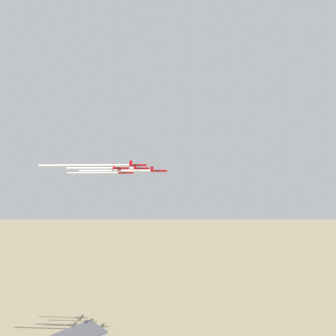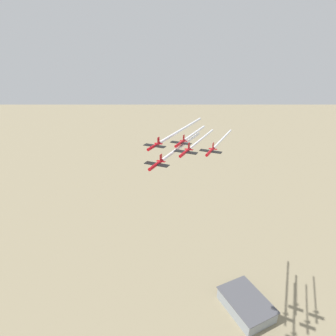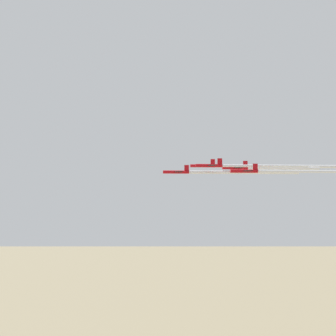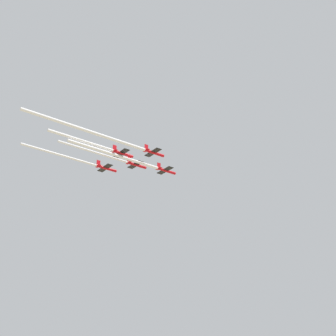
{
  "view_description": "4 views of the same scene",
  "coord_description": "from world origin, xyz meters",
  "px_view_note": "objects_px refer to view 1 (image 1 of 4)",
  "views": [
    {
      "loc": [
        144.28,
        82.24,
        110.82
      ],
      "look_at": [
        31.25,
        -24.33,
        124.16
      ],
      "focal_mm": 28.0,
      "sensor_mm": 36.0,
      "label": 1
    },
    {
      "loc": [
        -46.4,
        4.74,
        157.5
      ],
      "look_at": [
        33.48,
        -32.83,
        121.02
      ],
      "focal_mm": 28.0,
      "sensor_mm": 36.0,
      "label": 2
    },
    {
      "loc": [
        -113.55,
        -126.4,
        114.59
      ],
      "look_at": [
        33.28,
        -25.93,
        124.07
      ],
      "focal_mm": 50.0,
      "sensor_mm": 36.0,
      "label": 3
    },
    {
      "loc": [
        224.81,
        -17.95,
        36.37
      ],
      "look_at": [
        34.65,
        -27.81,
        123.92
      ],
      "focal_mm": 50.0,
      "sensor_mm": 36.0,
      "label": 4
    }
  ],
  "objects_px": {
    "jet_1": "(141,168)",
    "jet_3": "(125,173)",
    "jet_2": "(137,165)",
    "jet_0": "(158,171)",
    "jet_4": "(120,168)"
  },
  "relations": [
    {
      "from": "jet_1",
      "to": "jet_3",
      "type": "relative_size",
      "value": 1.0
    },
    {
      "from": "jet_1",
      "to": "jet_2",
      "type": "relative_size",
      "value": 1.0
    },
    {
      "from": "jet_0",
      "to": "jet_4",
      "type": "distance_m",
      "value": 22.99
    },
    {
      "from": "jet_2",
      "to": "jet_3",
      "type": "height_order",
      "value": "jet_2"
    },
    {
      "from": "jet_3",
      "to": "jet_2",
      "type": "bearing_deg",
      "value": 29.54
    },
    {
      "from": "jet_0",
      "to": "jet_1",
      "type": "xyz_separation_m",
      "value": [
        2.2,
        -13.12,
        2.13
      ]
    },
    {
      "from": "jet_1",
      "to": "jet_4",
      "type": "relative_size",
      "value": 1.0
    },
    {
      "from": "jet_3",
      "to": "jet_4",
      "type": "height_order",
      "value": "jet_4"
    },
    {
      "from": "jet_4",
      "to": "jet_1",
      "type": "bearing_deg",
      "value": 120.47
    },
    {
      "from": "jet_2",
      "to": "jet_3",
      "type": "distance_m",
      "value": 23.44
    },
    {
      "from": "jet_3",
      "to": "jet_4",
      "type": "relative_size",
      "value": 1.0
    },
    {
      "from": "jet_0",
      "to": "jet_1",
      "type": "bearing_deg",
      "value": -120.47
    },
    {
      "from": "jet_0",
      "to": "jet_4",
      "type": "height_order",
      "value": "jet_4"
    },
    {
      "from": "jet_1",
      "to": "jet_4",
      "type": "bearing_deg",
      "value": -59.53
    },
    {
      "from": "jet_1",
      "to": "jet_3",
      "type": "bearing_deg",
      "value": -120.47
    }
  ]
}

